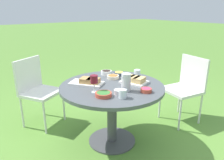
% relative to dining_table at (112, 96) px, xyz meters
% --- Properties ---
extents(ground_plane, '(40.00, 40.00, 0.00)m').
position_rel_dining_table_xyz_m(ground_plane, '(0.00, 0.00, -0.58)').
color(ground_plane, '#5B8C38').
extents(dining_table, '(1.14, 1.14, 0.70)m').
position_rel_dining_table_xyz_m(dining_table, '(0.00, 0.00, 0.00)').
color(dining_table, '#4C4C51').
rests_on(dining_table, ground_plane).
extents(chair_near_left, '(0.48, 0.50, 0.89)m').
position_rel_dining_table_xyz_m(chair_near_left, '(-1.12, 0.17, -0.05)').
color(chair_near_left, silver).
rests_on(chair_near_left, ground_plane).
extents(chair_near_right, '(0.59, 0.58, 0.89)m').
position_rel_dining_table_xyz_m(chair_near_right, '(0.53, -0.95, -0.05)').
color(chair_near_right, silver).
rests_on(chair_near_right, ground_plane).
extents(water_pitcher, '(0.10, 0.10, 0.18)m').
position_rel_dining_table_xyz_m(water_pitcher, '(-0.02, 0.22, 0.22)').
color(water_pitcher, silver).
rests_on(water_pitcher, dining_table).
extents(wine_glass, '(0.08, 0.08, 0.18)m').
position_rel_dining_table_xyz_m(wine_glass, '(0.27, 0.06, 0.26)').
color(wine_glass, silver).
rests_on(wine_glass, dining_table).
extents(platter_bread_main, '(0.37, 0.41, 0.07)m').
position_rel_dining_table_xyz_m(platter_bread_main, '(0.19, -0.18, 0.16)').
color(platter_bread_main, white).
rests_on(platter_bread_main, dining_table).
extents(platter_charcuterie, '(0.29, 0.33, 0.07)m').
position_rel_dining_table_xyz_m(platter_charcuterie, '(-0.25, 0.09, 0.16)').
color(platter_charcuterie, white).
rests_on(platter_charcuterie, dining_table).
extents(bowl_fries, '(0.13, 0.13, 0.04)m').
position_rel_dining_table_xyz_m(bowl_fries, '(-0.29, -0.25, 0.15)').
color(bowl_fries, '#334256').
rests_on(bowl_fries, dining_table).
extents(bowl_salad, '(0.16, 0.16, 0.04)m').
position_rel_dining_table_xyz_m(bowl_salad, '(0.25, 0.20, 0.15)').
color(bowl_salad, '#B74733').
rests_on(bowl_salad, dining_table).
extents(bowl_olives, '(0.13, 0.13, 0.05)m').
position_rel_dining_table_xyz_m(bowl_olives, '(-0.18, -0.37, 0.15)').
color(bowl_olives, white).
rests_on(bowl_olives, dining_table).
extents(bowl_dip_red, '(0.11, 0.11, 0.04)m').
position_rel_dining_table_xyz_m(bowl_dip_red, '(-0.15, 0.36, 0.15)').
color(bowl_dip_red, '#B74733').
rests_on(bowl_dip_red, dining_table).
extents(bowl_dip_cream, '(0.09, 0.09, 0.05)m').
position_rel_dining_table_xyz_m(bowl_dip_cream, '(0.10, 0.25, 0.15)').
color(bowl_dip_cream, silver).
rests_on(bowl_dip_cream, dining_table).
extents(bowl_roasted_veg, '(0.14, 0.14, 0.04)m').
position_rel_dining_table_xyz_m(bowl_roasted_veg, '(-0.15, -0.18, 0.15)').
color(bowl_roasted_veg, beige).
rests_on(bowl_roasted_veg, dining_table).
extents(cup_water_near, '(0.08, 0.08, 0.08)m').
position_rel_dining_table_xyz_m(cup_water_near, '(0.13, 0.34, 0.17)').
color(cup_water_near, silver).
rests_on(cup_water_near, dining_table).
extents(cup_water_far, '(0.08, 0.08, 0.09)m').
position_rel_dining_table_xyz_m(cup_water_far, '(-0.43, -0.07, 0.17)').
color(cup_water_far, silver).
rests_on(cup_water_far, dining_table).
extents(handbag, '(0.30, 0.14, 0.37)m').
position_rel_dining_table_xyz_m(handbag, '(-0.86, -0.88, -0.45)').
color(handbag, '#232328').
rests_on(handbag, ground_plane).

